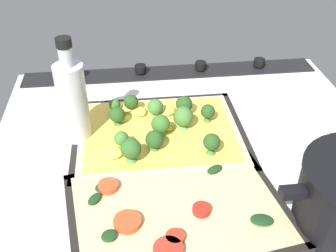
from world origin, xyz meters
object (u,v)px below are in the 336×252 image
at_px(broccoli_pizza, 158,129).
at_px(veggie_pizza_back, 175,211).
at_px(baking_tray_front, 159,136).
at_px(baking_tray_back, 178,212).
at_px(oil_bottle, 73,103).

relative_size(broccoli_pizza, veggie_pizza_back, 0.91).
bearing_deg(baking_tray_front, baking_tray_back, 92.50).
relative_size(baking_tray_front, veggie_pizza_back, 0.98).
relative_size(broccoli_pizza, oil_bottle, 1.45).
bearing_deg(broccoli_pizza, baking_tray_front, 175.41).
height_order(baking_tray_front, veggie_pizza_back, veggie_pizza_back).
relative_size(baking_tray_back, oil_bottle, 1.71).
height_order(baking_tray_front, baking_tray_back, same).
relative_size(baking_tray_front, oil_bottle, 1.56).
bearing_deg(baking_tray_back, broccoli_pizza, -87.07).
relative_size(baking_tray_front, baking_tray_back, 0.91).
bearing_deg(oil_bottle, veggie_pizza_back, 127.40).
distance_m(baking_tray_front, broccoli_pizza, 0.02).
height_order(broccoli_pizza, oil_bottle, oil_bottle).
xyz_separation_m(baking_tray_front, baking_tray_back, (-0.01, 0.20, 0.00)).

